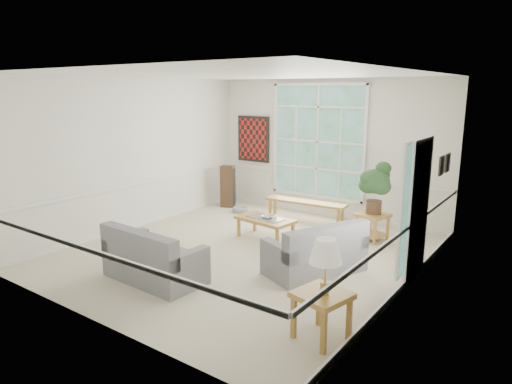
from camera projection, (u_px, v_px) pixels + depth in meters
floor at (245, 252)px, 7.93m from camera, size 5.50×6.00×0.01m
ceiling at (244, 74)px, 7.28m from camera, size 5.50×6.00×0.02m
wall_back at (327, 149)px, 9.99m from camera, size 5.50×0.02×3.00m
wall_front at (87, 202)px, 5.22m from camera, size 5.50×0.02×3.00m
wall_left at (135, 154)px, 9.16m from camera, size 0.02×6.00×3.00m
wall_right at (410, 187)px, 6.04m from camera, size 0.02×6.00×3.00m
window_back at (318, 141)px, 10.03m from camera, size 2.30×0.08×2.40m
entry_door at (417, 210)px, 6.64m from camera, size 0.08×0.90×2.10m
door_sidelight at (404, 212)px, 6.12m from camera, size 0.08×0.26×1.90m
wall_art at (253, 139)px, 11.03m from camera, size 0.90×0.06×1.10m
wall_frame_near at (441, 166)px, 7.44m from camera, size 0.04×0.26×0.32m
wall_frame_far at (447, 163)px, 7.76m from camera, size 0.04×0.26×0.32m
loveseat_right at (315, 247)px, 6.98m from camera, size 1.31×1.69×0.81m
loveseat_front at (155, 253)px, 6.71m from camera, size 1.54×0.84×0.82m
coffee_table at (265, 228)px, 8.61m from camera, size 1.16×0.72×0.41m
pewter_bowl at (268, 217)px, 8.51m from camera, size 0.34×0.34×0.07m
window_bench at (305, 211)px, 9.85m from camera, size 1.82×0.49×0.42m
end_table at (372, 227)px, 8.53m from camera, size 0.62×0.62×0.51m
houseplant at (375, 187)px, 8.39m from camera, size 0.79×0.79×0.99m
side_table at (321, 316)px, 5.12m from camera, size 0.66×0.66×0.56m
table_lamp at (325, 267)px, 4.96m from camera, size 0.51×0.51×0.63m
pet_bed at (240, 210)px, 10.52m from camera, size 0.48×0.48×0.11m
floor_speaker at (228, 186)px, 10.94m from camera, size 0.38×0.34×1.00m
cat at (338, 234)px, 7.30m from camera, size 0.45×0.41×0.17m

